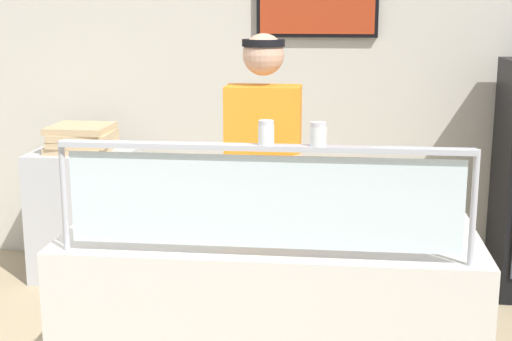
% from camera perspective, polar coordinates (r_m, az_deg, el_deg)
% --- Properties ---
extents(shop_rear_unit, '(6.15, 0.13, 2.70)m').
position_cam_1_polar(shop_rear_unit, '(5.38, 3.57, 6.89)').
color(shop_rear_unit, beige).
rests_on(shop_rear_unit, ground).
extents(serving_counter, '(1.75, 0.79, 0.95)m').
position_cam_1_polar(serving_counter, '(3.33, 1.11, -12.53)').
color(serving_counter, silver).
rests_on(serving_counter, ground).
extents(sneeze_guard, '(1.58, 0.06, 0.44)m').
position_cam_1_polar(sneeze_guard, '(2.76, 0.51, -1.28)').
color(sneeze_guard, '#B2B5BC').
rests_on(sneeze_guard, serving_counter).
extents(pizza_tray, '(0.47, 0.47, 0.04)m').
position_cam_1_polar(pizza_tray, '(3.26, 1.89, -3.88)').
color(pizza_tray, '#9EA0A8').
rests_on(pizza_tray, serving_counter).
extents(pizza_server, '(0.09, 0.28, 0.01)m').
position_cam_1_polar(pizza_server, '(3.23, 2.05, -3.61)').
color(pizza_server, '#ADAFB7').
rests_on(pizza_server, pizza_tray).
extents(parmesan_shaker, '(0.06, 0.06, 0.09)m').
position_cam_1_polar(parmesan_shaker, '(2.72, 0.79, 2.82)').
color(parmesan_shaker, white).
rests_on(parmesan_shaker, sneeze_guard).
extents(pepper_flake_shaker, '(0.06, 0.06, 0.09)m').
position_cam_1_polar(pepper_flake_shaker, '(2.71, 4.84, 2.70)').
color(pepper_flake_shaker, white).
rests_on(pepper_flake_shaker, sneeze_guard).
extents(worker_figure, '(0.41, 0.50, 1.76)m').
position_cam_1_polar(worker_figure, '(3.81, 0.61, -0.85)').
color(worker_figure, '#23232D').
rests_on(worker_figure, ground).
extents(prep_shelf, '(0.70, 0.55, 0.91)m').
position_cam_1_polar(prep_shelf, '(5.37, -13.00, -3.26)').
color(prep_shelf, '#B7BABF').
rests_on(prep_shelf, ground).
extents(pizza_box_stack, '(0.44, 0.43, 0.18)m').
position_cam_1_polar(pizza_box_stack, '(5.25, -13.30, 2.46)').
color(pizza_box_stack, tan).
rests_on(pizza_box_stack, prep_shelf).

